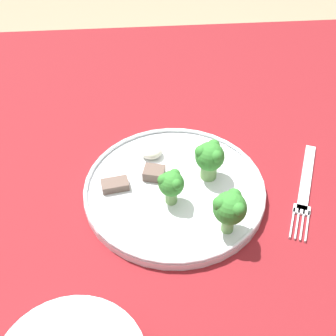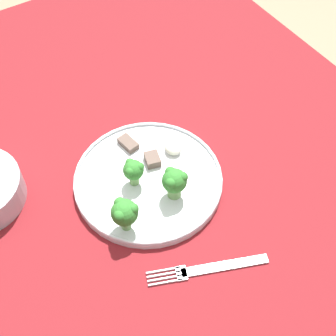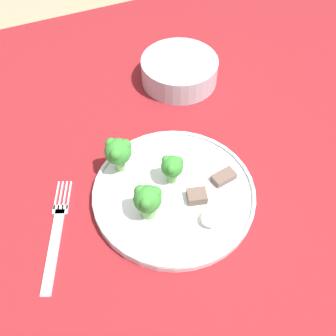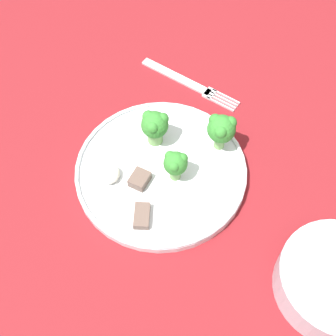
% 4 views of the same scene
% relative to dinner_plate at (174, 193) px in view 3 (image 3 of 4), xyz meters
% --- Properties ---
extents(ground_plane, '(8.00, 8.00, 0.00)m').
position_rel_dinner_plate_xyz_m(ground_plane, '(0.06, 0.05, -0.71)').
color(ground_plane, '#9E896B').
extents(table, '(1.16, 1.10, 0.70)m').
position_rel_dinner_plate_xyz_m(table, '(0.06, 0.05, -0.10)').
color(table, maroon).
rests_on(table, ground_plane).
extents(dinner_plate, '(0.26, 0.26, 0.02)m').
position_rel_dinner_plate_xyz_m(dinner_plate, '(0.00, 0.00, 0.00)').
color(dinner_plate, white).
rests_on(dinner_plate, table).
extents(fork, '(0.09, 0.19, 0.00)m').
position_rel_dinner_plate_xyz_m(fork, '(-0.19, 0.01, -0.01)').
color(fork, silver).
rests_on(fork, table).
extents(cream_bowl, '(0.15, 0.15, 0.05)m').
position_rel_dinner_plate_xyz_m(cream_bowl, '(0.13, 0.26, 0.01)').
color(cream_bowl, '#B7BCC6').
rests_on(cream_bowl, table).
extents(broccoli_floret_near_rim_left, '(0.04, 0.04, 0.05)m').
position_rel_dinner_plate_xyz_m(broccoli_floret_near_rim_left, '(0.01, 0.02, 0.04)').
color(broccoli_floret_near_rim_left, '#709E56').
rests_on(broccoli_floret_near_rim_left, dinner_plate).
extents(broccoli_floret_center_left, '(0.04, 0.04, 0.06)m').
position_rel_dinner_plate_xyz_m(broccoli_floret_center_left, '(-0.05, -0.02, 0.04)').
color(broccoli_floret_center_left, '#709E56').
rests_on(broccoli_floret_center_left, dinner_plate).
extents(broccoli_floret_back_left, '(0.04, 0.04, 0.07)m').
position_rel_dinner_plate_xyz_m(broccoli_floret_back_left, '(-0.06, 0.08, 0.05)').
color(broccoli_floret_back_left, '#709E56').
rests_on(broccoli_floret_back_left, dinner_plate).
extents(meat_slice_front_slice, '(0.04, 0.03, 0.01)m').
position_rel_dinner_plate_xyz_m(meat_slice_front_slice, '(0.09, -0.01, 0.01)').
color(meat_slice_front_slice, brown).
rests_on(meat_slice_front_slice, dinner_plate).
extents(meat_slice_middle_slice, '(0.04, 0.03, 0.02)m').
position_rel_dinner_plate_xyz_m(meat_slice_middle_slice, '(0.03, -0.03, 0.01)').
color(meat_slice_middle_slice, brown).
rests_on(meat_slice_middle_slice, dinner_plate).
extents(sauce_dollop, '(0.03, 0.03, 0.02)m').
position_rel_dinner_plate_xyz_m(sauce_dollop, '(0.03, -0.07, 0.01)').
color(sauce_dollop, silver).
rests_on(sauce_dollop, dinner_plate).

